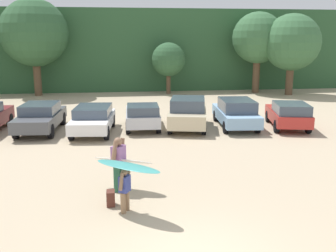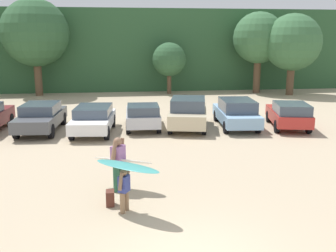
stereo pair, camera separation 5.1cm
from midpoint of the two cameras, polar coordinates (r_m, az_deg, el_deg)
The scene contains 16 objects.
hillside_ridge at distance 41.62m, azimuth -5.56°, elevation 11.16°, with size 108.00×12.00×7.40m, color #2D5633.
tree_center at distance 34.87m, azimuth -19.03°, elevation 12.73°, with size 5.57×5.57×8.02m.
tree_center_left at distance 34.29m, azimuth 0.02°, elevation 9.67°, with size 2.92×2.92×4.45m.
tree_right at distance 35.79m, azimuth 12.97°, elevation 12.40°, with size 4.46×4.46×7.06m.
tree_far_left at distance 35.12m, azimuth 17.63°, elevation 11.54°, with size 4.77×4.77×6.84m.
parked_car_dark_gray at distance 21.47m, azimuth -18.21°, elevation 1.31°, with size 2.14×4.74×1.47m.
parked_car_white at distance 20.44m, azimuth -10.97°, elevation 1.08°, with size 2.27×4.46×1.38m.
parked_car_silver at distance 21.01m, azimuth -3.83°, elevation 1.58°, with size 1.90×3.97×1.41m.
parked_car_champagne at distance 21.04m, azimuth 2.84°, elevation 1.94°, with size 2.74×4.40×1.67m.
parked_car_sky_blue at distance 21.71m, azimuth 9.83°, elevation 1.96°, with size 2.22×4.76×1.56m.
parked_car_red at distance 22.09m, azimuth 17.14°, elevation 1.67°, with size 2.60×4.31×1.46m.
person_adult at distance 12.54m, azimuth -7.35°, elevation -5.06°, with size 0.52×0.73×1.76m.
person_child at distance 11.08m, azimuth -6.48°, elevation -8.98°, with size 0.40×0.58×1.27m.
surfboard_white at distance 12.61m, azimuth -6.71°, elevation -5.04°, with size 2.09×1.35×0.30m.
surfboard_teal at distance 10.73m, azimuth -6.06°, elevation -5.87°, with size 1.99×1.79×0.08m.
backpack_dropped at distance 11.72m, azimuth -8.50°, elevation -10.41°, with size 0.24×0.34×0.45m.
Camera 1 is at (-1.50, -7.47, 4.80)m, focal length 41.68 mm.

